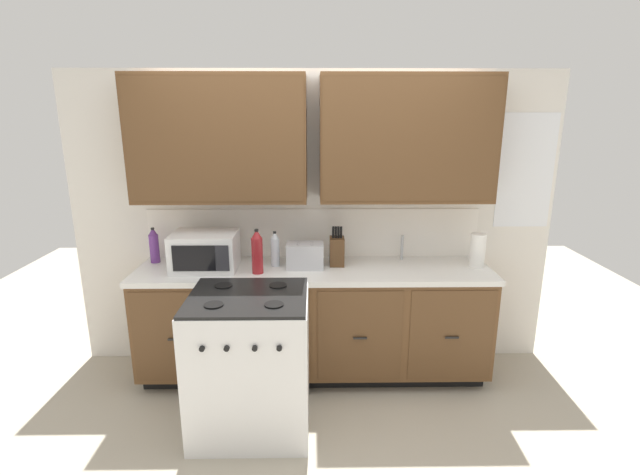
{
  "coord_description": "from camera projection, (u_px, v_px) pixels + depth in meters",
  "views": [
    {
      "loc": [
        0.0,
        -3.07,
        2.05
      ],
      "look_at": [
        0.05,
        0.27,
        1.16
      ],
      "focal_mm": 26.08,
      "sensor_mm": 36.0,
      "label": 1
    }
  ],
  "objects": [
    {
      "name": "ground_plane",
      "position": [
        314.0,
        395.0,
        3.49
      ],
      "size": [
        8.0,
        8.0,
        0.0
      ],
      "primitive_type": "plane",
      "color": "#B2A893"
    },
    {
      "name": "wall_unit",
      "position": [
        313.0,
        171.0,
        3.56
      ],
      "size": [
        3.87,
        0.4,
        2.38
      ],
      "color": "white",
      "rests_on": "ground_plane"
    },
    {
      "name": "counter_run",
      "position": [
        314.0,
        321.0,
        3.66
      ],
      "size": [
        2.7,
        0.64,
        0.91
      ],
      "color": "black",
      "rests_on": "ground_plane"
    },
    {
      "name": "stove_range",
      "position": [
        250.0,
        362.0,
        3.05
      ],
      "size": [
        0.76,
        0.68,
        0.95
      ],
      "color": "white",
      "rests_on": "ground_plane"
    },
    {
      "name": "microwave",
      "position": [
        204.0,
        251.0,
        3.5
      ],
      "size": [
        0.48,
        0.37,
        0.28
      ],
      "color": "white",
      "rests_on": "counter_run"
    },
    {
      "name": "toaster",
      "position": [
        304.0,
        256.0,
        3.54
      ],
      "size": [
        0.28,
        0.18,
        0.19
      ],
      "color": "#B7B7BC",
      "rests_on": "counter_run"
    },
    {
      "name": "knife_block",
      "position": [
        336.0,
        251.0,
        3.6
      ],
      "size": [
        0.11,
        0.14,
        0.31
      ],
      "color": "#52361E",
      "rests_on": "counter_run"
    },
    {
      "name": "sink_faucet",
      "position": [
        401.0,
        247.0,
        3.74
      ],
      "size": [
        0.02,
        0.02,
        0.2
      ],
      "primitive_type": "cylinder",
      "color": "#B2B5BA",
      "rests_on": "counter_run"
    },
    {
      "name": "paper_towel_roll",
      "position": [
        477.0,
        250.0,
        3.55
      ],
      "size": [
        0.12,
        0.12,
        0.26
      ],
      "primitive_type": "cylinder",
      "color": "white",
      "rests_on": "counter_run"
    },
    {
      "name": "bottle_red",
      "position": [
        257.0,
        252.0,
        3.4
      ],
      "size": [
        0.08,
        0.08,
        0.33
      ],
      "color": "maroon",
      "rests_on": "counter_run"
    },
    {
      "name": "bottle_violet",
      "position": [
        154.0,
        246.0,
        3.66
      ],
      "size": [
        0.07,
        0.07,
        0.28
      ],
      "color": "#663384",
      "rests_on": "counter_run"
    },
    {
      "name": "bottle_clear",
      "position": [
        275.0,
        249.0,
        3.57
      ],
      "size": [
        0.07,
        0.07,
        0.28
      ],
      "color": "silver",
      "rests_on": "counter_run"
    }
  ]
}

